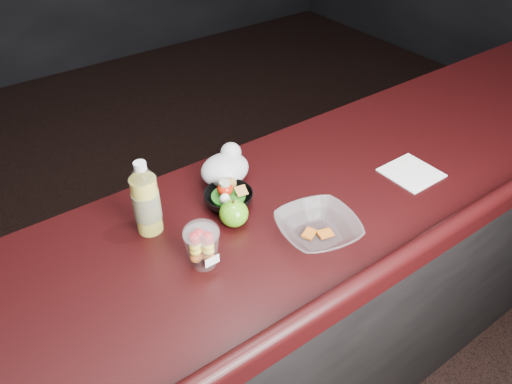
# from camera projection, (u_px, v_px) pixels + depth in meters

# --- Properties ---
(counter) EXTENTS (4.06, 0.71, 1.02)m
(counter) POSITION_uv_depth(u_px,v_px,m) (250.00, 334.00, 1.72)
(counter) COLOR black
(counter) RESTS_ON ground
(lemonade_bottle) EXTENTS (0.07, 0.07, 0.23)m
(lemonade_bottle) POSITION_uv_depth(u_px,v_px,m) (146.00, 203.00, 1.34)
(lemonade_bottle) COLOR yellow
(lemonade_bottle) RESTS_ON counter
(fruit_cup) EXTENTS (0.09, 0.09, 0.13)m
(fruit_cup) POSITION_uv_depth(u_px,v_px,m) (202.00, 244.00, 1.25)
(fruit_cup) COLOR white
(fruit_cup) RESTS_ON counter
(green_apple) EXTENTS (0.08, 0.08, 0.09)m
(green_apple) POSITION_uv_depth(u_px,v_px,m) (234.00, 213.00, 1.39)
(green_apple) COLOR #31840F
(green_apple) RESTS_ON counter
(plastic_bag) EXTENTS (0.16, 0.13, 0.11)m
(plastic_bag) POSITION_uv_depth(u_px,v_px,m) (226.00, 167.00, 1.54)
(plastic_bag) COLOR silver
(plastic_bag) RESTS_ON counter
(snack_bowl) EXTENTS (0.15, 0.15, 0.08)m
(snack_bowl) POSITION_uv_depth(u_px,v_px,m) (228.00, 198.00, 1.46)
(snack_bowl) COLOR black
(snack_bowl) RESTS_ON counter
(takeout_bowl) EXTENTS (0.26, 0.26, 0.05)m
(takeout_bowl) POSITION_uv_depth(u_px,v_px,m) (318.00, 229.00, 1.36)
(takeout_bowl) COLOR silver
(takeout_bowl) RESTS_ON counter
(paper_napkin) EXTENTS (0.16, 0.16, 0.00)m
(paper_napkin) POSITION_uv_depth(u_px,v_px,m) (411.00, 173.00, 1.60)
(paper_napkin) COLOR white
(paper_napkin) RESTS_ON counter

